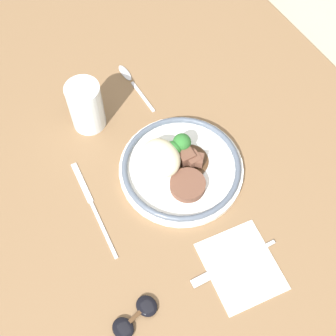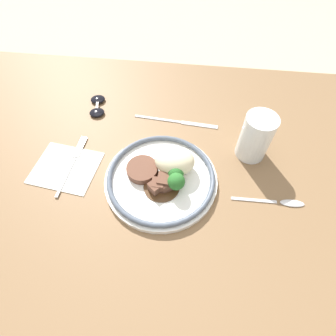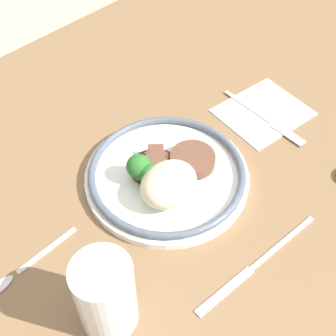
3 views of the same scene
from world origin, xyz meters
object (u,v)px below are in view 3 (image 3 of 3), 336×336
(plate, at_px, (167,175))
(knife, at_px, (254,267))
(juice_glass, at_px, (106,298))
(fork, at_px, (270,122))
(spoon, at_px, (9,279))

(plate, relative_size, knife, 1.12)
(juice_glass, bearing_deg, knife, 155.11)
(juice_glass, relative_size, knife, 0.51)
(fork, relative_size, knife, 0.79)
(plate, xyz_separation_m, spoon, (0.27, -0.03, -0.02))
(plate, xyz_separation_m, fork, (-0.23, 0.03, -0.02))
(plate, relative_size, spoon, 1.62)
(plate, distance_m, juice_glass, 0.23)
(plate, distance_m, knife, 0.19)
(plate, xyz_separation_m, juice_glass, (0.20, 0.10, 0.03))
(fork, height_order, knife, fork)
(fork, xyz_separation_m, knife, (0.24, 0.16, -0.00))
(juice_glass, height_order, spoon, juice_glass)
(plate, xyz_separation_m, knife, (0.02, 0.19, -0.02))
(plate, distance_m, fork, 0.23)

